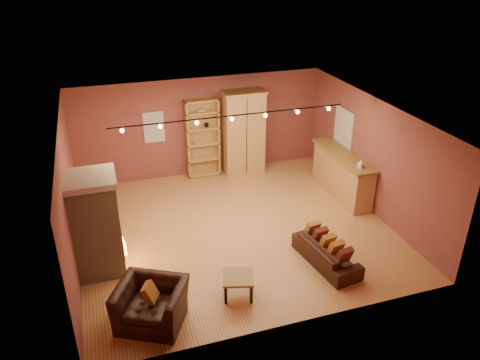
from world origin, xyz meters
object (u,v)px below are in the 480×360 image
object	(u,v)px
fireplace	(96,225)
coffee_table	(238,279)
bookcase	(202,137)
bar_counter	(342,174)
armchair	(151,298)
loveseat	(327,249)
armoire	(243,132)

from	to	relation	value
fireplace	coffee_table	distance (m)	2.98
fireplace	coffee_table	bearing A→B (deg)	-34.12
bookcase	bar_counter	xyz separation A→B (m)	(3.19, -2.34, -0.56)
armchair	coffee_table	bearing A→B (deg)	34.83
bar_counter	loveseat	world-z (taller)	bar_counter
armoire	coffee_table	world-z (taller)	armoire
bar_counter	loveseat	size ratio (longest dim) A/B	1.41
coffee_table	loveseat	bearing A→B (deg)	10.67
armoire	bar_counter	world-z (taller)	armoire
armoire	bar_counter	size ratio (longest dim) A/B	1.00
bookcase	coffee_table	bearing A→B (deg)	-96.91
bookcase	armoire	world-z (taller)	armoire
fireplace	bookcase	xyz separation A→B (m)	(3.05, 3.73, 0.09)
bookcase	loveseat	xyz separation A→B (m)	(1.40, -4.97, -0.80)
armchair	bookcase	bearing A→B (deg)	95.57
armoire	armchair	bearing A→B (deg)	-122.82
armchair	loveseat	bearing A→B (deg)	37.00
bookcase	loveseat	bearing A→B (deg)	-74.23
bar_counter	loveseat	distance (m)	3.19
loveseat	armchair	distance (m)	3.75
bookcase	loveseat	size ratio (longest dim) A/B	1.31
coffee_table	armoire	bearing A→B (deg)	70.69
loveseat	coffee_table	bearing A→B (deg)	92.46
loveseat	armchair	size ratio (longest dim) A/B	1.26
bar_counter	armoire	bearing A→B (deg)	133.41
bookcase	armchair	size ratio (longest dim) A/B	1.64
armoire	coffee_table	size ratio (longest dim) A/B	3.45
bookcase	coffee_table	distance (m)	5.45
loveseat	bookcase	bearing A→B (deg)	7.56
bookcase	bar_counter	bearing A→B (deg)	-36.20
bookcase	armchair	world-z (taller)	bookcase
bookcase	bar_counter	distance (m)	3.99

